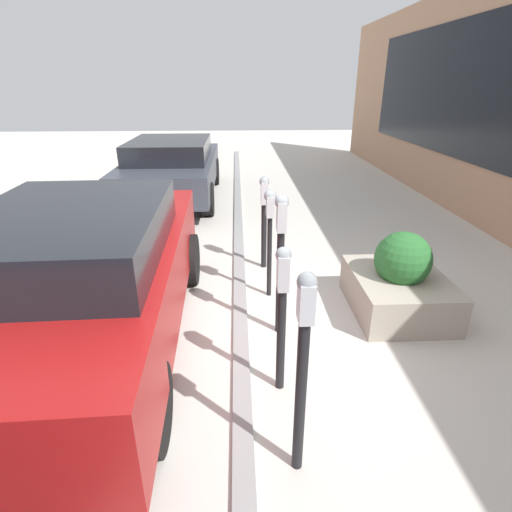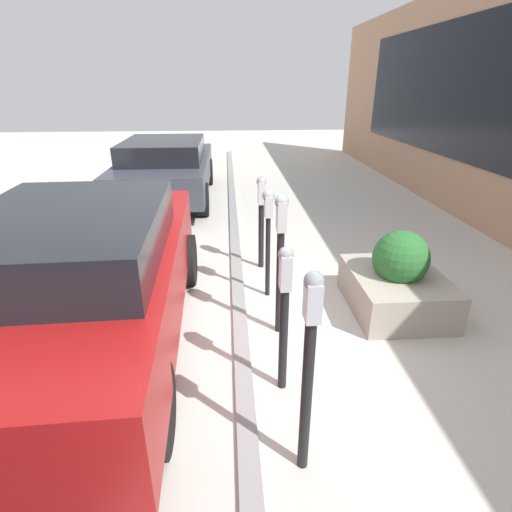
# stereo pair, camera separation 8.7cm
# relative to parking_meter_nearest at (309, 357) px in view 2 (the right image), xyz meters

# --- Properties ---
(ground_plane) EXTENTS (40.00, 40.00, 0.00)m
(ground_plane) POSITION_rel_parking_meter_nearest_xyz_m (1.68, 0.30, -0.94)
(ground_plane) COLOR beige
(curb_strip) EXTENTS (24.50, 0.16, 0.04)m
(curb_strip) POSITION_rel_parking_meter_nearest_xyz_m (1.68, 0.38, -0.92)
(curb_strip) COLOR gray
(curb_strip) RESTS_ON ground_plane
(parking_meter_nearest) EXTENTS (0.14, 0.12, 1.52)m
(parking_meter_nearest) POSITION_rel_parking_meter_nearest_xyz_m (0.00, 0.00, 0.00)
(parking_meter_nearest) COLOR black
(parking_meter_nearest) RESTS_ON ground_plane
(parking_meter_second) EXTENTS (0.15, 0.13, 1.35)m
(parking_meter_second) POSITION_rel_parking_meter_nearest_xyz_m (0.81, 0.04, -0.09)
(parking_meter_second) COLOR black
(parking_meter_second) RESTS_ON ground_plane
(parking_meter_middle) EXTENTS (0.16, 0.14, 1.53)m
(parking_meter_middle) POSITION_rel_parking_meter_nearest_xyz_m (1.68, -0.04, 0.04)
(parking_meter_middle) COLOR black
(parking_meter_middle) RESTS_ON ground_plane
(parking_meter_fourth) EXTENTS (0.17, 0.15, 1.37)m
(parking_meter_fourth) POSITION_rel_parking_meter_nearest_xyz_m (2.49, 0.01, 0.05)
(parking_meter_fourth) COLOR black
(parking_meter_fourth) RESTS_ON ground_plane
(parking_meter_farthest) EXTENTS (0.16, 0.13, 1.34)m
(parking_meter_farthest) POSITION_rel_parking_meter_nearest_xyz_m (3.35, 0.02, -0.09)
(parking_meter_farthest) COLOR black
(parking_meter_farthest) RESTS_ON ground_plane
(planter_box) EXTENTS (1.27, 1.04, 0.98)m
(planter_box) POSITION_rel_parking_meter_nearest_xyz_m (2.05, -1.48, -0.58)
(planter_box) COLOR #A39989
(planter_box) RESTS_ON ground_plane
(parked_car_middle) EXTENTS (4.34, 1.94, 1.50)m
(parked_car_middle) POSITION_rel_parking_meter_nearest_xyz_m (1.53, 1.87, -0.14)
(parked_car_middle) COLOR maroon
(parked_car_middle) RESTS_ON ground_plane
(parked_car_rear) EXTENTS (4.43, 1.97, 1.36)m
(parked_car_rear) POSITION_rel_parking_meter_nearest_xyz_m (7.23, 1.86, -0.20)
(parked_car_rear) COLOR #383D47
(parked_car_rear) RESTS_ON ground_plane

